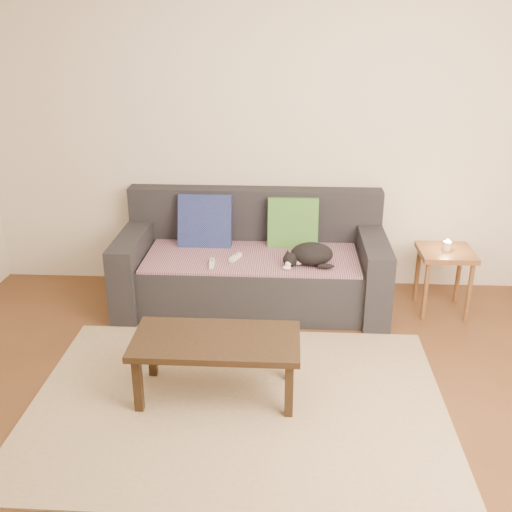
# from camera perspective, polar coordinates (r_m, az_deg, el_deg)

# --- Properties ---
(ground) EXTENTS (4.50, 4.50, 0.00)m
(ground) POSITION_cam_1_polar(r_m,az_deg,el_deg) (3.62, -1.96, -15.28)
(ground) COLOR brown
(ground) RESTS_ON ground
(back_wall) EXTENTS (4.50, 0.04, 2.60)m
(back_wall) POSITION_cam_1_polar(r_m,az_deg,el_deg) (4.96, -0.04, 11.55)
(back_wall) COLOR beige
(back_wall) RESTS_ON ground
(sofa) EXTENTS (2.10, 0.94, 0.87)m
(sofa) POSITION_cam_1_polar(r_m,az_deg,el_deg) (4.83, -0.34, -1.01)
(sofa) COLOR #232328
(sofa) RESTS_ON ground
(throw_blanket) EXTENTS (1.66, 0.74, 0.02)m
(throw_blanket) POSITION_cam_1_polar(r_m,az_deg,el_deg) (4.70, -0.41, -0.08)
(throw_blanket) COLOR #46284C
(throw_blanket) RESTS_ON sofa
(cushion_navy) EXTENTS (0.43, 0.23, 0.45)m
(cushion_navy) POSITION_cam_1_polar(r_m,az_deg,el_deg) (4.92, -4.87, 3.31)
(cushion_navy) COLOR #111F48
(cushion_navy) RESTS_ON throw_blanket
(cushion_green) EXTENTS (0.41, 0.16, 0.42)m
(cushion_green) POSITION_cam_1_polar(r_m,az_deg,el_deg) (4.87, 3.54, 3.16)
(cushion_green) COLOR #0B4838
(cushion_green) RESTS_ON throw_blanket
(cat) EXTENTS (0.41, 0.31, 0.17)m
(cat) POSITION_cam_1_polar(r_m,az_deg,el_deg) (4.52, 5.16, 0.14)
(cat) COLOR black
(cat) RESTS_ON throw_blanket
(wii_remote_a) EXTENTS (0.05, 0.15, 0.03)m
(wii_remote_a) POSITION_cam_1_polar(r_m,az_deg,el_deg) (4.52, -4.21, -0.71)
(wii_remote_a) COLOR white
(wii_remote_a) RESTS_ON throw_blanket
(wii_remote_b) EXTENTS (0.09, 0.15, 0.03)m
(wii_remote_b) POSITION_cam_1_polar(r_m,az_deg,el_deg) (4.63, -1.98, -0.13)
(wii_remote_b) COLOR white
(wii_remote_b) RESTS_ON throw_blanket
(side_table) EXTENTS (0.41, 0.41, 0.51)m
(side_table) POSITION_cam_1_polar(r_m,az_deg,el_deg) (4.87, 17.57, -0.46)
(side_table) COLOR brown
(side_table) RESTS_ON ground
(candle) EXTENTS (0.06, 0.06, 0.09)m
(candle) POSITION_cam_1_polar(r_m,az_deg,el_deg) (4.82, 17.74, 0.95)
(candle) COLOR beige
(candle) RESTS_ON side_table
(rug) EXTENTS (2.50, 1.80, 0.01)m
(rug) POSITION_cam_1_polar(r_m,az_deg,el_deg) (3.74, -1.75, -13.83)
(rug) COLOR tan
(rug) RESTS_ON ground
(coffee_table) EXTENTS (1.00, 0.50, 0.40)m
(coffee_table) POSITION_cam_1_polar(r_m,az_deg,el_deg) (3.63, -3.82, -8.52)
(coffee_table) COLOR #2E2012
(coffee_table) RESTS_ON rug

